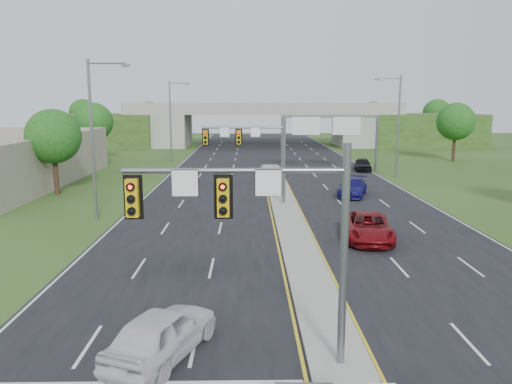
{
  "coord_description": "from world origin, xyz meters",
  "views": [
    {
      "loc": [
        -2.86,
        -14.29,
        8.15
      ],
      "look_at": [
        -2.4,
        14.26,
        3.0
      ],
      "focal_mm": 35.0,
      "sensor_mm": 36.0,
      "label": 1
    }
  ],
  "objects": [
    {
      "name": "car_far_b",
      "position": [
        6.36,
        28.79,
        0.78
      ],
      "size": [
        3.71,
        5.64,
        1.52
      ],
      "primitive_type": "imported",
      "rotation": [
        0.0,
        0.0,
        -0.33
      ],
      "color": "#110E57",
      "rests_on": "road"
    },
    {
      "name": "car_far_a",
      "position": [
        4.32,
        14.51,
        0.81
      ],
      "size": [
        3.32,
        5.99,
        1.59
      ],
      "primitive_type": "imported",
      "rotation": [
        0.0,
        0.0,
        -0.12
      ],
      "color": "maroon",
      "rests_on": "road"
    },
    {
      "name": "lightpole_l_far",
      "position": [
        -13.3,
        55.0,
        6.1
      ],
      "size": [
        2.85,
        0.25,
        11.0
      ],
      "color": "slate",
      "rests_on": "ground"
    },
    {
      "name": "tree_back_b",
      "position": [
        -24.0,
        94.0,
        5.51
      ],
      "size": [
        5.6,
        5.6,
        8.32
      ],
      "color": "#382316",
      "rests_on": "ground"
    },
    {
      "name": "lightpole_l_mid",
      "position": [
        -13.3,
        20.0,
        6.1
      ],
      "size": [
        2.85,
        0.25,
        11.0
      ],
      "color": "slate",
      "rests_on": "ground"
    },
    {
      "name": "signal_mast_far",
      "position": [
        -2.26,
        24.93,
        4.73
      ],
      "size": [
        6.62,
        0.6,
        7.0
      ],
      "color": "slate",
      "rests_on": "ground"
    },
    {
      "name": "lightpole_r_far",
      "position": [
        13.3,
        40.0,
        6.1
      ],
      "size": [
        2.85,
        0.25,
        11.0
      ],
      "color": "slate",
      "rests_on": "ground"
    },
    {
      "name": "overpass",
      "position": [
        0.0,
        80.0,
        3.55
      ],
      "size": [
        80.0,
        14.0,
        8.1
      ],
      "color": "gray",
      "rests_on": "ground"
    },
    {
      "name": "tree_l_mid",
      "position": [
        -24.0,
        55.0,
        5.51
      ],
      "size": [
        5.2,
        5.2,
        8.12
      ],
      "color": "#382316",
      "rests_on": "ground"
    },
    {
      "name": "road",
      "position": [
        0.0,
        35.0,
        0.01
      ],
      "size": [
        24.0,
        160.0,
        0.02
      ],
      "primitive_type": "cube",
      "color": "black",
      "rests_on": "ground"
    },
    {
      "name": "median",
      "position": [
        0.0,
        23.0,
        0.1
      ],
      "size": [
        2.0,
        54.0,
        0.16
      ],
      "primitive_type": "cube",
      "color": "gray",
      "rests_on": "road"
    },
    {
      "name": "tree_l_near",
      "position": [
        -20.0,
        30.0,
        5.18
      ],
      "size": [
        4.8,
        4.8,
        7.6
      ],
      "color": "#382316",
      "rests_on": "ground"
    },
    {
      "name": "tree_back_a",
      "position": [
        -38.0,
        94.0,
        5.84
      ],
      "size": [
        6.0,
        6.0,
        8.85
      ],
      "color": "#382316",
      "rests_on": "ground"
    },
    {
      "name": "tree_back_c",
      "position": [
        24.0,
        94.0,
        5.51
      ],
      "size": [
        5.6,
        5.6,
        8.32
      ],
      "color": "#382316",
      "rests_on": "ground"
    },
    {
      "name": "tree_r_mid",
      "position": [
        26.0,
        55.0,
        5.51
      ],
      "size": [
        5.2,
        5.2,
        8.12
      ],
      "color": "#382316",
      "rests_on": "ground"
    },
    {
      "name": "tree_back_d",
      "position": [
        38.0,
        94.0,
        5.84
      ],
      "size": [
        6.0,
        6.0,
        8.85
      ],
      "color": "#382316",
      "rests_on": "ground"
    },
    {
      "name": "ground",
      "position": [
        0.0,
        0.0,
        0.0
      ],
      "size": [
        240.0,
        240.0,
        0.0
      ],
      "primitive_type": "plane",
      "color": "#2A3F16",
      "rests_on": "ground"
    },
    {
      "name": "signal_mast_near",
      "position": [
        -2.26,
        -0.07,
        4.73
      ],
      "size": [
        6.62,
        0.6,
        7.0
      ],
      "color": "slate",
      "rests_on": "ground"
    },
    {
      "name": "car_far_c",
      "position": [
        11.0,
        45.18,
        0.78
      ],
      "size": [
        2.38,
        4.67,
        1.52
      ],
      "primitive_type": "imported",
      "rotation": [
        0.0,
        0.0,
        -0.13
      ],
      "color": "black",
      "rests_on": "road"
    },
    {
      "name": "lane_markings",
      "position": [
        -0.6,
        28.91,
        0.02
      ],
      "size": [
        23.72,
        160.0,
        0.01
      ],
      "color": "gold",
      "rests_on": "road"
    },
    {
      "name": "car_white",
      "position": [
        -5.65,
        0.73,
        0.84
      ],
      "size": [
        3.63,
        5.21,
        1.65
      ],
      "primitive_type": "imported",
      "rotation": [
        0.0,
        0.0,
        2.76
      ],
      "color": "silver",
      "rests_on": "road"
    },
    {
      "name": "sign_gantry",
      "position": [
        6.68,
        44.92,
        5.24
      ],
      "size": [
        11.58,
        0.44,
        6.67
      ],
      "color": "slate",
      "rests_on": "ground"
    }
  ]
}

